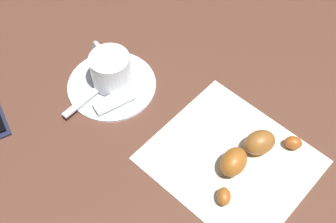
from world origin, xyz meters
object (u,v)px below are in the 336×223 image
Objects in this scene: saucer at (112,84)px; teaspoon at (110,79)px; espresso_cup at (110,69)px; sugar_packet at (114,101)px; croissant at (249,154)px; napkin at (231,160)px.

teaspoon reaches higher than saucer.
saucer is 0.03m from espresso_cup.
sugar_packet is 0.39× the size of croissant.
sugar_packet is at bearing 19.10° from croissant.
napkin is at bearing -60.48° from sugar_packet.
saucer is at bearing 130.43° from espresso_cup.
croissant is at bearing -168.76° from teaspoon.
espresso_cup is at bearing 7.90° from napkin.
teaspoon is at bearing 8.46° from napkin.
teaspoon is 0.88× the size of croissant.
napkin is (-0.20, -0.03, -0.00)m from saucer.
saucer is 0.22m from croissant.
sugar_packet is 0.30× the size of napkin.
croissant reaches higher than teaspoon.
sugar_packet is at bearing 16.67° from napkin.
sugar_packet is at bearing 149.02° from teaspoon.
espresso_cup is at bearing 10.75° from croissant.
sugar_packet is at bearing 146.51° from saucer.
sugar_packet is at bearing 144.71° from espresso_cup.
saucer is at bearing 8.98° from napkin.
napkin is (-0.21, -0.03, -0.01)m from teaspoon.
saucer is at bearing 167.11° from teaspoon.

